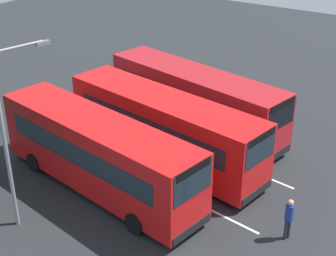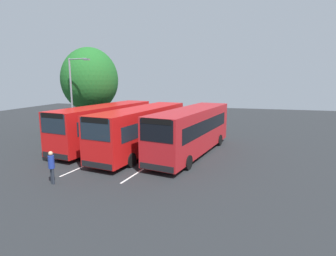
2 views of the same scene
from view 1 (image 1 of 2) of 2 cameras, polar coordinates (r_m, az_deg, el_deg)
The scene contains 8 objects.
ground_plane at distance 25.40m, azimuth -1.04°, elevation -3.27°, with size 67.84×67.84×0.00m, color #232628.
bus_far_left at distance 22.19m, azimuth -7.91°, elevation -2.79°, with size 11.12×4.14×3.41m.
bus_center_left at distance 24.17m, azimuth -0.39°, elevation 0.09°, with size 11.12×4.12×3.41m.
bus_center_right at distance 27.29m, azimuth 3.15°, elevation 3.30°, with size 11.13×4.52×3.41m.
pedestrian at distance 20.00m, azimuth 13.60°, elevation -9.69°, with size 0.43×0.43×1.81m.
street_lamp at distance 19.64m, azimuth -17.67°, elevation -0.10°, with size 0.69×2.38×7.36m.
lane_stripe_outer_left at distance 24.06m, azimuth -3.63°, elevation -5.16°, with size 13.70×0.12×0.01m, color silver.
lane_stripe_inner_left at distance 26.80m, azimuth 1.27°, elevation -1.54°, with size 13.70×0.12×0.01m, color silver.
Camera 1 is at (12.46, -18.12, 12.71)m, focal length 53.56 mm.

